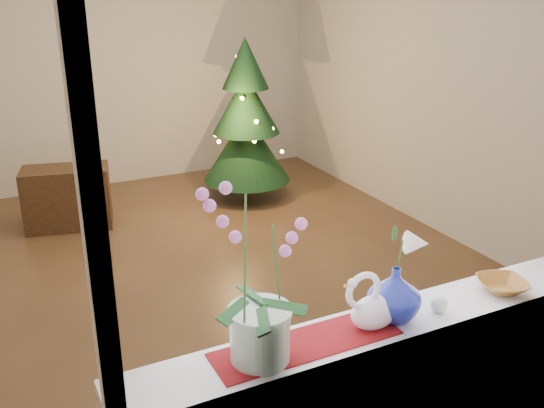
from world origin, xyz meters
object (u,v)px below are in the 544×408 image
Objects in this scene: amber_dish at (502,286)px; paperweight at (439,304)px; blue_vase at (395,290)px; side_table at (68,198)px; orchid_pot at (260,274)px; xmas_tree at (246,120)px; swan at (375,300)px.

paperweight is at bearing -177.28° from amber_dish.
blue_vase reaches higher than paperweight.
amber_dish is 4.06m from side_table.
orchid_pot is 0.40× the size of xmas_tree.
xmas_tree is at bearing 76.75° from paperweight.
blue_vase is at bearing 177.35° from amber_dish.
blue_vase is at bearing -106.01° from xmas_tree.
swan is at bearing 174.85° from paperweight.
paperweight is (0.75, -0.03, -0.29)m from orchid_pot.
orchid_pot is 1.15m from amber_dish.
swan is at bearing -0.26° from orchid_pot.
blue_vase reaches higher than swan.
orchid_pot reaches higher than paperweight.
swan is 3.93m from side_table.
blue_vase is 0.21m from paperweight.
side_table is (-1.22, 3.82, -0.66)m from amber_dish.
paperweight is at bearing -103.25° from xmas_tree.
xmas_tree reaches higher than amber_dish.
side_table is (-0.87, 3.84, -0.68)m from paperweight.
blue_vase is (0.10, 0.02, 0.01)m from swan.
paperweight is 0.09× the size of side_table.
orchid_pot is 0.60m from blue_vase.
blue_vase is 0.55m from amber_dish.
orchid_pot is 0.81m from paperweight.
blue_vase is 0.33× the size of side_table.
blue_vase reaches higher than amber_dish.
orchid_pot reaches higher than swan.
xmas_tree is 1.85m from side_table.
side_table is (-1.78, -0.02, -0.53)m from xmas_tree.
orchid_pot is at bearing 179.42° from amber_dish.
orchid_pot is at bearing -179.17° from swan.
orchid_pot is at bearing -75.05° from side_table.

